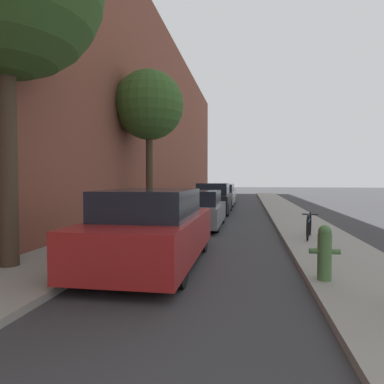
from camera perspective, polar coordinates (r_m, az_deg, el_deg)
name	(u,v)px	position (r m, az deg, el deg)	size (l,w,h in m)	color
ground_plane	(227,218)	(15.56, 5.75, -4.31)	(120.00, 120.00, 0.00)	#333335
sidewalk_left	(164,216)	(15.99, -4.70, -3.92)	(2.00, 52.00, 0.12)	gray
sidewalk_right	(294,218)	(15.65, 16.44, -4.13)	(2.00, 52.00, 0.12)	gray
building_facade_left	(135,100)	(16.67, -9.42, 14.62)	(0.70, 52.00, 10.71)	brown
parked_car_red	(152,229)	(7.11, -6.58, -6.09)	(1.88, 4.51, 1.54)	black
parked_car_grey	(196,210)	(12.60, 0.69, -2.94)	(1.87, 3.99, 1.33)	black
parked_car_black	(214,199)	(17.74, 3.60, -1.18)	(1.69, 4.61, 1.54)	black
parked_car_silver	(221,195)	(22.91, 4.74, -0.56)	(1.81, 4.51, 1.40)	black
parked_car_navy	(224,193)	(28.42, 5.30, -0.10)	(1.77, 4.27, 1.36)	black
street_tree_far	(149,106)	(13.98, -7.07, 13.85)	(2.70, 2.70, 5.85)	#423323
fire_hydrant	(325,252)	(6.04, 20.96, -9.16)	(0.48, 0.22, 0.89)	#47703D
bicycle	(309,225)	(10.15, 18.68, -5.20)	(0.52, 1.63, 0.68)	black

